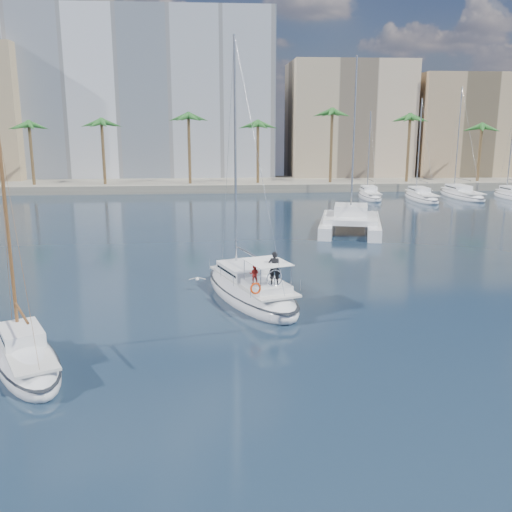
{
  "coord_description": "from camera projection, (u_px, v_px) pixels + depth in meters",
  "views": [
    {
      "loc": [
        -1.75,
        -29.25,
        10.34
      ],
      "look_at": [
        0.71,
        1.5,
        3.01
      ],
      "focal_mm": 40.0,
      "sensor_mm": 36.0,
      "label": 1
    }
  ],
  "objects": [
    {
      "name": "building_tan_right",
      "position": [
        464.0,
        129.0,
        98.03
      ],
      "size": [
        18.0,
        12.0,
        18.0
      ],
      "primitive_type": "cube",
      "color": "tan",
      "rests_on": "ground"
    },
    {
      "name": "palm_right",
      "position": [
        445.0,
        121.0,
        86.44
      ],
      "size": [
        3.6,
        3.6,
        12.3
      ],
      "color": "brown",
      "rests_on": "ground"
    },
    {
      "name": "palm_centre",
      "position": [
        221.0,
        121.0,
        83.79
      ],
      "size": [
        3.6,
        3.6,
        12.3
      ],
      "color": "brown",
      "rests_on": "ground"
    },
    {
      "name": "moored_yacht_c",
      "position": [
        461.0,
        197.0,
        79.04
      ],
      "size": [
        3.98,
        12.33,
        15.54
      ],
      "primitive_type": null,
      "rotation": [
        0.0,
        0.0,
        0.03
      ],
      "color": "white",
      "rests_on": "ground"
    },
    {
      "name": "building_beige",
      "position": [
        347.0,
        123.0,
        98.18
      ],
      "size": [
        20.0,
        14.0,
        20.0
      ],
      "primitive_type": "cube",
      "color": "tan",
      "rests_on": "ground"
    },
    {
      "name": "main_sloop",
      "position": [
        251.0,
        290.0,
        33.96
      ],
      "size": [
        6.79,
        11.27,
        15.96
      ],
      "rotation": [
        0.0,
        0.0,
        0.34
      ],
      "color": "white",
      "rests_on": "ground"
    },
    {
      "name": "seagull",
      "position": [
        197.0,
        279.0,
        35.37
      ],
      "size": [
        1.08,
        0.46,
        0.2
      ],
      "color": "silver",
      "rests_on": "ground"
    },
    {
      "name": "catamaran",
      "position": [
        350.0,
        219.0,
        54.78
      ],
      "size": [
        8.15,
        12.15,
        16.32
      ],
      "rotation": [
        0.0,
        0.0,
        -0.25
      ],
      "color": "white",
      "rests_on": "ground"
    },
    {
      "name": "moored_yacht_a",
      "position": [
        370.0,
        198.0,
        78.03
      ],
      "size": [
        3.37,
        9.52,
        11.9
      ],
      "primitive_type": null,
      "rotation": [
        0.0,
        0.0,
        -0.07
      ],
      "color": "white",
      "rests_on": "ground"
    },
    {
      "name": "moored_yacht_b",
      "position": [
        421.0,
        200.0,
        76.59
      ],
      "size": [
        3.32,
        10.83,
        13.72
      ],
      "primitive_type": null,
      "rotation": [
        0.0,
        0.0,
        -0.02
      ],
      "color": "white",
      "rests_on": "ground"
    },
    {
      "name": "building_modern",
      "position": [
        149.0,
        99.0,
        97.52
      ],
      "size": [
        42.0,
        16.0,
        28.0
      ],
      "primitive_type": "cube",
      "color": "white",
      "rests_on": "ground"
    },
    {
      "name": "quay",
      "position": [
        221.0,
        184.0,
        89.91
      ],
      "size": [
        120.0,
        14.0,
        1.2
      ],
      "primitive_type": "cube",
      "color": "gray",
      "rests_on": "ground"
    },
    {
      "name": "small_sloop",
      "position": [
        26.0,
        359.0,
        24.39
      ],
      "size": [
        5.62,
        8.0,
        11.11
      ],
      "rotation": [
        0.0,
        0.0,
        0.46
      ],
      "color": "white",
      "rests_on": "ground"
    },
    {
      "name": "ground",
      "position": [
        245.0,
        317.0,
        30.89
      ],
      "size": [
        160.0,
        160.0,
        0.0
      ],
      "primitive_type": "plane",
      "color": "black",
      "rests_on": "ground"
    }
  ]
}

